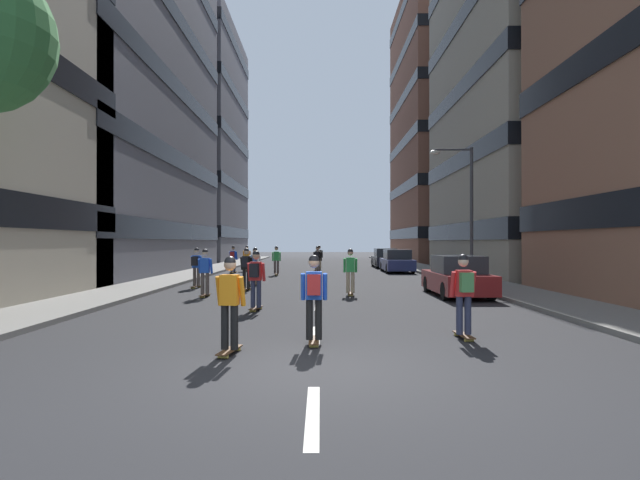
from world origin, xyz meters
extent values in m
plane|color=#28282B|center=(0.00, 22.98, 0.00)|extent=(137.88, 137.88, 0.00)
cube|color=gray|center=(-7.74, 25.85, 0.07)|extent=(2.57, 63.20, 0.14)
cube|color=gray|center=(7.74, 25.85, 0.07)|extent=(2.57, 63.20, 0.14)
cube|color=silver|center=(0.00, -2.00, 0.00)|extent=(0.16, 2.20, 0.01)
cube|color=silver|center=(0.00, 3.00, 0.00)|extent=(0.16, 2.20, 0.01)
cube|color=silver|center=(0.00, 8.00, 0.00)|extent=(0.16, 2.20, 0.01)
cube|color=silver|center=(0.00, 13.00, 0.00)|extent=(0.16, 2.20, 0.01)
cube|color=silver|center=(0.00, 18.00, 0.00)|extent=(0.16, 2.20, 0.01)
cube|color=silver|center=(0.00, 23.00, 0.00)|extent=(0.16, 2.20, 0.01)
cube|color=silver|center=(0.00, 28.00, 0.00)|extent=(0.16, 2.20, 0.01)
cube|color=silver|center=(0.00, 33.00, 0.00)|extent=(0.16, 2.20, 0.01)
cube|color=silver|center=(0.00, 38.00, 0.00)|extent=(0.16, 2.20, 0.01)
cube|color=silver|center=(0.00, 43.00, 0.00)|extent=(0.16, 2.20, 0.01)
cube|color=silver|center=(0.00, 48.00, 0.00)|extent=(0.16, 2.20, 0.01)
cube|color=slate|center=(-17.74, 24.39, 15.99)|extent=(17.44, 23.82, 31.98)
cube|color=black|center=(-17.74, 24.39, 2.74)|extent=(17.56, 23.94, 1.10)
cube|color=black|center=(-17.74, 24.39, 7.31)|extent=(17.56, 23.94, 1.10)
cube|color=black|center=(-17.74, 24.39, 11.88)|extent=(17.56, 23.94, 1.10)
cube|color=black|center=(-17.74, 24.39, 16.44)|extent=(17.56, 23.94, 1.10)
cube|color=slate|center=(-17.74, 46.74, 12.56)|extent=(17.44, 17.36, 25.12)
cube|color=black|center=(-17.74, 46.74, 3.01)|extent=(17.56, 17.48, 1.10)
cube|color=black|center=(-17.74, 46.74, 8.04)|extent=(17.56, 17.48, 1.10)
cube|color=black|center=(-17.74, 46.74, 13.06)|extent=(17.56, 17.48, 1.10)
cube|color=black|center=(-17.74, 46.74, 18.09)|extent=(17.56, 17.48, 1.10)
cube|color=black|center=(-17.74, 46.74, 23.11)|extent=(17.56, 17.48, 1.10)
cube|color=#B2A893|center=(17.74, 24.39, 13.51)|extent=(17.44, 17.20, 27.03)
cube|color=black|center=(17.74, 24.39, 2.70)|extent=(17.56, 17.32, 1.10)
cube|color=black|center=(17.74, 24.39, 7.21)|extent=(17.56, 17.32, 1.10)
cube|color=black|center=(17.74, 24.39, 11.71)|extent=(17.56, 17.32, 1.10)
cube|color=black|center=(17.74, 24.39, 16.22)|extent=(17.56, 17.32, 1.10)
cube|color=brown|center=(17.74, 46.74, 14.55)|extent=(17.44, 18.10, 29.09)
cube|color=black|center=(17.74, 46.74, 2.91)|extent=(17.56, 18.22, 1.10)
cube|color=black|center=(17.74, 46.74, 7.76)|extent=(17.56, 18.22, 1.10)
cube|color=black|center=(17.74, 46.74, 12.61)|extent=(17.56, 18.22, 1.10)
cube|color=black|center=(17.74, 46.74, 17.45)|extent=(17.56, 18.22, 1.10)
cube|color=black|center=(17.74, 46.74, 22.30)|extent=(17.56, 18.22, 1.10)
cube|color=black|center=(17.74, 46.74, 27.15)|extent=(17.56, 18.22, 1.10)
cube|color=maroon|center=(5.25, 10.96, 0.53)|extent=(1.80, 4.40, 0.70)
cube|color=#2D3338|center=(5.25, 10.81, 1.20)|extent=(1.60, 2.10, 0.64)
cylinder|color=black|center=(4.45, 12.41, 0.32)|extent=(0.22, 0.64, 0.64)
cylinder|color=black|center=(6.05, 12.41, 0.32)|extent=(0.22, 0.64, 0.64)
cylinder|color=black|center=(4.45, 9.51, 0.32)|extent=(0.22, 0.64, 0.64)
cylinder|color=black|center=(6.05, 9.51, 0.32)|extent=(0.22, 0.64, 0.64)
cube|color=black|center=(5.25, 31.82, 0.53)|extent=(1.80, 4.40, 0.70)
cube|color=#2D3338|center=(5.25, 31.67, 1.20)|extent=(1.60, 2.10, 0.64)
cylinder|color=black|center=(4.45, 33.27, 0.32)|extent=(0.22, 0.64, 0.64)
cylinder|color=black|center=(6.05, 33.27, 0.32)|extent=(0.22, 0.64, 0.64)
cylinder|color=black|center=(4.45, 30.37, 0.32)|extent=(0.22, 0.64, 0.64)
cylinder|color=black|center=(6.05, 30.37, 0.32)|extent=(0.22, 0.64, 0.64)
cube|color=navy|center=(5.25, 25.75, 0.53)|extent=(1.80, 4.40, 0.70)
cube|color=#2D3338|center=(5.25, 25.60, 1.20)|extent=(1.60, 2.10, 0.64)
cylinder|color=black|center=(4.45, 27.20, 0.32)|extent=(0.22, 0.64, 0.64)
cylinder|color=black|center=(6.05, 27.20, 0.32)|extent=(0.22, 0.64, 0.64)
cylinder|color=black|center=(4.45, 24.30, 0.32)|extent=(0.22, 0.64, 0.64)
cylinder|color=black|center=(6.05, 24.30, 0.32)|extent=(0.22, 0.64, 0.64)
cylinder|color=#3F3F44|center=(7.48, 16.51, 3.39)|extent=(0.16, 0.16, 6.50)
cylinder|color=#3F3F44|center=(6.58, 16.51, 6.54)|extent=(1.80, 0.10, 0.10)
ellipsoid|color=silver|center=(5.68, 16.51, 6.39)|extent=(0.50, 0.30, 0.24)
cube|color=brown|center=(-2.94, 15.36, 0.08)|extent=(0.40, 0.92, 0.02)
cylinder|color=#D8BF4C|center=(-2.86, 15.67, 0.04)|extent=(0.19, 0.11, 0.07)
cylinder|color=#D8BF4C|center=(-3.01, 15.05, 0.04)|extent=(0.19, 0.11, 0.07)
cylinder|color=tan|center=(-3.02, 15.38, 0.49)|extent=(0.17, 0.17, 0.80)
cylinder|color=tan|center=(-2.85, 15.34, 0.49)|extent=(0.17, 0.17, 0.80)
cube|color=white|center=(-2.94, 15.36, 1.17)|extent=(0.36, 0.27, 0.55)
cylinder|color=white|center=(-3.14, 15.46, 1.14)|extent=(0.14, 0.24, 0.55)
cylinder|color=white|center=(-2.71, 15.36, 1.14)|extent=(0.14, 0.24, 0.55)
sphere|color=tan|center=(-2.93, 15.38, 1.62)|extent=(0.22, 0.22, 0.22)
sphere|color=black|center=(-2.93, 15.38, 1.67)|extent=(0.21, 0.21, 0.21)
cube|color=#3F72BF|center=(-2.98, 15.18, 1.20)|extent=(0.29, 0.22, 0.40)
cube|color=brown|center=(0.02, 29.09, 0.08)|extent=(0.31, 0.92, 0.02)
cylinder|color=#D8BF4C|center=(0.06, 29.41, 0.04)|extent=(0.19, 0.09, 0.07)
cylinder|color=#D8BF4C|center=(-0.02, 28.77, 0.04)|extent=(0.19, 0.09, 0.07)
cylinder|color=tan|center=(-0.07, 29.10, 0.49)|extent=(0.16, 0.16, 0.80)
cylinder|color=tan|center=(0.11, 29.08, 0.49)|extent=(0.16, 0.16, 0.80)
cube|color=black|center=(0.02, 29.09, 1.17)|extent=(0.34, 0.24, 0.55)
cylinder|color=black|center=(-0.19, 29.17, 1.14)|extent=(0.12, 0.24, 0.55)
cylinder|color=black|center=(0.25, 29.11, 1.14)|extent=(0.12, 0.24, 0.55)
sphere|color=#997051|center=(0.03, 29.11, 1.62)|extent=(0.22, 0.22, 0.22)
sphere|color=black|center=(0.03, 29.11, 1.67)|extent=(0.21, 0.21, 0.21)
cube|color=beige|center=(0.00, 28.91, 1.20)|extent=(0.28, 0.19, 0.40)
cube|color=brown|center=(-5.36, 14.15, 0.08)|extent=(0.38, 0.92, 0.02)
cylinder|color=#D8BF4C|center=(-5.29, 14.47, 0.04)|extent=(0.19, 0.11, 0.07)
cylinder|color=#D8BF4C|center=(-5.42, 13.84, 0.04)|extent=(0.19, 0.11, 0.07)
cylinder|color=#594C47|center=(-5.44, 14.17, 0.49)|extent=(0.17, 0.17, 0.80)
cylinder|color=#594C47|center=(-5.27, 14.13, 0.49)|extent=(0.17, 0.17, 0.80)
cube|color=blue|center=(-5.36, 14.15, 1.17)|extent=(0.35, 0.26, 0.55)
cylinder|color=blue|center=(-5.56, 14.25, 1.14)|extent=(0.14, 0.24, 0.55)
cylinder|color=blue|center=(-5.13, 14.16, 1.14)|extent=(0.14, 0.24, 0.55)
sphere|color=beige|center=(-5.35, 14.17, 1.62)|extent=(0.22, 0.22, 0.22)
sphere|color=black|center=(-5.35, 14.17, 1.67)|extent=(0.21, 0.21, 0.21)
cube|color=black|center=(-5.39, 13.98, 1.20)|extent=(0.29, 0.21, 0.40)
cube|color=brown|center=(-2.98, 12.93, 0.08)|extent=(0.33, 0.92, 0.02)
cylinder|color=#D8BF4C|center=(-2.93, 13.24, 0.04)|extent=(0.19, 0.10, 0.07)
cylinder|color=#D8BF4C|center=(-3.03, 12.61, 0.04)|extent=(0.19, 0.10, 0.07)
cylinder|color=black|center=(-3.07, 12.94, 0.49)|extent=(0.16, 0.16, 0.80)
cylinder|color=black|center=(-2.89, 12.91, 0.49)|extent=(0.16, 0.16, 0.80)
cube|color=black|center=(-2.98, 12.93, 1.17)|extent=(0.35, 0.25, 0.55)
cylinder|color=black|center=(-3.19, 13.01, 1.14)|extent=(0.12, 0.24, 0.55)
cylinder|color=black|center=(-2.75, 12.94, 1.14)|extent=(0.12, 0.24, 0.55)
sphere|color=beige|center=(-2.98, 12.95, 1.62)|extent=(0.22, 0.22, 0.22)
sphere|color=black|center=(-2.98, 12.95, 1.67)|extent=(0.21, 0.21, 0.21)
cube|color=black|center=(-3.01, 12.75, 1.20)|extent=(0.28, 0.20, 0.40)
cube|color=brown|center=(3.11, 2.62, 0.08)|extent=(0.25, 0.91, 0.02)
cylinder|color=#D8BF4C|center=(3.09, 2.94, 0.04)|extent=(0.18, 0.08, 0.07)
cylinder|color=#D8BF4C|center=(3.13, 2.30, 0.04)|extent=(0.18, 0.08, 0.07)
cylinder|color=#2D334C|center=(3.02, 2.61, 0.49)|extent=(0.15, 0.15, 0.80)
cylinder|color=#2D334C|center=(3.20, 2.62, 0.49)|extent=(0.15, 0.15, 0.80)
cube|color=red|center=(3.11, 2.62, 1.17)|extent=(0.33, 0.22, 0.55)
cylinder|color=red|center=(2.89, 2.65, 1.14)|extent=(0.10, 0.23, 0.55)
cylinder|color=red|center=(3.33, 2.68, 1.14)|extent=(0.10, 0.23, 0.55)
sphere|color=beige|center=(3.11, 2.64, 1.62)|extent=(0.22, 0.22, 0.22)
sphere|color=black|center=(3.11, 2.64, 1.67)|extent=(0.21, 0.21, 0.21)
cube|color=#4C8C4C|center=(3.12, 2.44, 1.20)|extent=(0.27, 0.17, 0.40)
cube|color=brown|center=(-1.82, 6.95, 0.08)|extent=(0.34, 0.92, 0.02)
cylinder|color=#D8BF4C|center=(-1.77, 7.26, 0.04)|extent=(0.19, 0.10, 0.07)
cylinder|color=#D8BF4C|center=(-1.87, 6.63, 0.04)|extent=(0.19, 0.10, 0.07)
cylinder|color=#2D334C|center=(-1.91, 6.96, 0.49)|extent=(0.16, 0.16, 0.80)
cylinder|color=#2D334C|center=(-1.73, 6.93, 0.49)|extent=(0.16, 0.16, 0.80)
cube|color=red|center=(-1.82, 6.95, 1.17)|extent=(0.35, 0.25, 0.55)
cylinder|color=red|center=(-2.03, 7.03, 1.14)|extent=(0.13, 0.24, 0.55)
cylinder|color=red|center=(-1.59, 6.96, 1.14)|extent=(0.13, 0.24, 0.55)
sphere|color=tan|center=(-1.81, 6.97, 1.62)|extent=(0.22, 0.22, 0.22)
sphere|color=black|center=(-1.81, 6.97, 1.67)|extent=(0.21, 0.21, 0.21)
cube|color=black|center=(-1.85, 6.77, 1.20)|extent=(0.28, 0.20, 0.40)
cube|color=brown|center=(-5.01, 26.98, 0.08)|extent=(0.34, 0.92, 0.02)
cylinder|color=#D8BF4C|center=(-5.06, 27.30, 0.04)|extent=(0.19, 0.10, 0.07)
cylinder|color=#D8BF4C|center=(-4.96, 26.67, 0.04)|extent=(0.19, 0.10, 0.07)
cylinder|color=tan|center=(-5.10, 26.97, 0.49)|extent=(0.16, 0.16, 0.80)
cylinder|color=tan|center=(-4.92, 27.00, 0.49)|extent=(0.16, 0.16, 0.80)
cube|color=orange|center=(-5.01, 26.98, 1.17)|extent=(0.35, 0.25, 0.55)
cylinder|color=orange|center=(-5.24, 27.00, 1.14)|extent=(0.13, 0.24, 0.55)
cylinder|color=orange|center=(-4.80, 27.07, 1.14)|extent=(0.13, 0.24, 0.55)
sphere|color=beige|center=(-5.02, 27.00, 1.62)|extent=(0.22, 0.22, 0.22)
sphere|color=black|center=(-5.02, 27.00, 1.67)|extent=(0.21, 0.21, 0.21)
cube|color=brown|center=(-2.58, 22.68, 0.08)|extent=(0.28, 0.91, 0.02)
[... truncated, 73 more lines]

